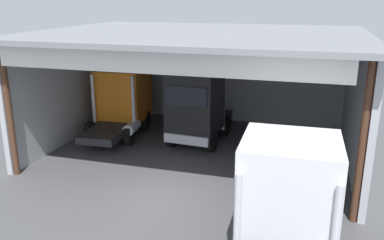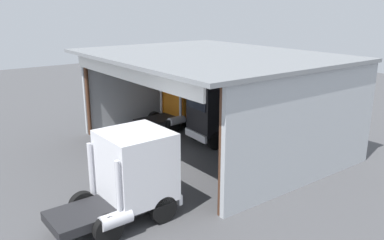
{
  "view_description": "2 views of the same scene",
  "coord_description": "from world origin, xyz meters",
  "px_view_note": "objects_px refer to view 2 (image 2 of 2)",
  "views": [
    {
      "loc": [
        4.93,
        -13.01,
        7.19
      ],
      "look_at": [
        0.0,
        3.68,
        1.92
      ],
      "focal_mm": 38.36,
      "sensor_mm": 36.0,
      "label": 1
    },
    {
      "loc": [
        17.67,
        -9.59,
        8.3
      ],
      "look_at": [
        0.0,
        3.68,
        1.92
      ],
      "focal_mm": 37.14,
      "sensor_mm": 36.0,
      "label": 2
    }
  ],
  "objects_px": {
    "tool_cart": "(229,119)",
    "oil_drum": "(236,119)",
    "truck_black_center_right_bay": "(216,112)",
    "traffic_cone": "(144,195)",
    "truck_white_yard_outside": "(131,174)",
    "truck_orange_center_left_bay": "(183,100)"
  },
  "relations": [
    {
      "from": "truck_white_yard_outside",
      "to": "tool_cart",
      "type": "xyz_separation_m",
      "value": [
        -7.22,
        11.76,
        -1.4
      ]
    },
    {
      "from": "truck_white_yard_outside",
      "to": "tool_cart",
      "type": "relative_size",
      "value": 5.03
    },
    {
      "from": "truck_orange_center_left_bay",
      "to": "truck_black_center_right_bay",
      "type": "bearing_deg",
      "value": -11.91
    },
    {
      "from": "traffic_cone",
      "to": "oil_drum",
      "type": "bearing_deg",
      "value": 118.67
    },
    {
      "from": "tool_cart",
      "to": "oil_drum",
      "type": "bearing_deg",
      "value": 72.27
    },
    {
      "from": "truck_orange_center_left_bay",
      "to": "truck_white_yard_outside",
      "type": "bearing_deg",
      "value": -48.87
    },
    {
      "from": "truck_orange_center_left_bay",
      "to": "tool_cart",
      "type": "height_order",
      "value": "truck_orange_center_left_bay"
    },
    {
      "from": "truck_white_yard_outside",
      "to": "tool_cart",
      "type": "bearing_deg",
      "value": 120.34
    },
    {
      "from": "oil_drum",
      "to": "traffic_cone",
      "type": "height_order",
      "value": "oil_drum"
    },
    {
      "from": "truck_white_yard_outside",
      "to": "truck_black_center_right_bay",
      "type": "bearing_deg",
      "value": 118.76
    },
    {
      "from": "truck_black_center_right_bay",
      "to": "truck_white_yard_outside",
      "type": "bearing_deg",
      "value": 124.16
    },
    {
      "from": "truck_black_center_right_bay",
      "to": "oil_drum",
      "type": "bearing_deg",
      "value": -56.1
    },
    {
      "from": "truck_black_center_right_bay",
      "to": "oil_drum",
      "type": "relative_size",
      "value": 5.78
    },
    {
      "from": "truck_orange_center_left_bay",
      "to": "truck_white_yard_outside",
      "type": "xyz_separation_m",
      "value": [
        9.37,
        -9.27,
        0.07
      ]
    },
    {
      "from": "oil_drum",
      "to": "tool_cart",
      "type": "bearing_deg",
      "value": -107.73
    },
    {
      "from": "truck_white_yard_outside",
      "to": "tool_cart",
      "type": "height_order",
      "value": "truck_white_yard_outside"
    },
    {
      "from": "tool_cart",
      "to": "truck_orange_center_left_bay",
      "type": "bearing_deg",
      "value": -130.78
    },
    {
      "from": "truck_black_center_right_bay",
      "to": "tool_cart",
      "type": "height_order",
      "value": "truck_black_center_right_bay"
    },
    {
      "from": "truck_white_yard_outside",
      "to": "traffic_cone",
      "type": "xyz_separation_m",
      "value": [
        -0.92,
        1.07,
        -1.62
      ]
    },
    {
      "from": "truck_black_center_right_bay",
      "to": "tool_cart",
      "type": "bearing_deg",
      "value": -50.09
    },
    {
      "from": "oil_drum",
      "to": "traffic_cone",
      "type": "relative_size",
      "value": 1.64
    },
    {
      "from": "oil_drum",
      "to": "tool_cart",
      "type": "height_order",
      "value": "tool_cart"
    }
  ]
}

